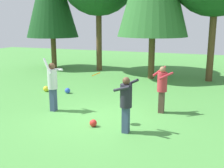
{
  "coord_description": "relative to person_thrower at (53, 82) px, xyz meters",
  "views": [
    {
      "loc": [
        3.45,
        -8.07,
        3.16
      ],
      "look_at": [
        0.24,
        0.64,
        1.05
      ],
      "focal_mm": 44.84,
      "sensor_mm": 36.0,
      "label": 1
    }
  ],
  "objects": [
    {
      "name": "ground_plane",
      "position": [
        1.82,
        -0.2,
        -1.04
      ],
      "size": [
        40.0,
        40.0,
        0.0
      ],
      "primitive_type": "plane",
      "color": "#4C9342"
    },
    {
      "name": "person_thrower",
      "position": [
        0.0,
        0.0,
        0.0
      ],
      "size": [
        0.62,
        0.61,
        1.92
      ],
      "rotation": [
        0.0,
        0.0,
        -0.31
      ],
      "color": "#38476B",
      "rests_on": "ground_plane"
    },
    {
      "name": "person_catcher",
      "position": [
        3.02,
        -1.01,
        -0.07
      ],
      "size": [
        0.68,
        0.64,
        1.63
      ],
      "rotation": [
        0.0,
        0.0,
        2.79
      ],
      "color": "#38476B",
      "rests_on": "ground_plane"
    },
    {
      "name": "person_bystander",
      "position": [
        3.65,
        1.12,
        -0.06
      ],
      "size": [
        0.73,
        0.73,
        1.64
      ],
      "rotation": [
        0.0,
        0.0,
        -2.35
      ],
      "color": "#4C382D",
      "rests_on": "ground_plane"
    },
    {
      "name": "frisbee",
      "position": [
        1.94,
        -0.62,
        0.53
      ],
      "size": [
        0.27,
        0.28,
        0.13
      ],
      "color": "orange"
    },
    {
      "name": "ball_red",
      "position": [
        1.96,
        -0.93,
        -0.93
      ],
      "size": [
        0.22,
        0.22,
        0.22
      ],
      "primitive_type": "sphere",
      "color": "red",
      "rests_on": "ground_plane"
    },
    {
      "name": "ball_blue",
      "position": [
        -0.75,
        2.35,
        -0.92
      ],
      "size": [
        0.24,
        0.24,
        0.24
      ],
      "primitive_type": "sphere",
      "color": "blue",
      "rests_on": "ground_plane"
    },
    {
      "name": "ball_yellow",
      "position": [
        -1.83,
        2.29,
        -0.91
      ],
      "size": [
        0.26,
        0.26,
        0.26
      ],
      "primitive_type": "sphere",
      "color": "yellow",
      "rests_on": "ground_plane"
    }
  ]
}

